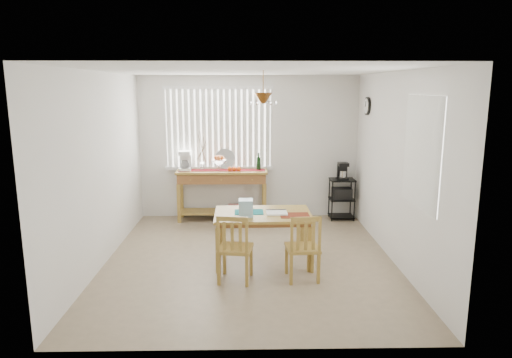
{
  "coord_description": "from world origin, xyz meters",
  "views": [
    {
      "loc": [
        -0.03,
        -6.08,
        2.39
      ],
      "look_at": [
        0.1,
        0.55,
        1.05
      ],
      "focal_mm": 32.0,
      "sensor_mm": 36.0,
      "label": 1
    }
  ],
  "objects_px": {
    "cart_items": "(343,171)",
    "dining_table": "(263,219)",
    "wire_cart": "(342,195)",
    "sideboard": "(223,183)",
    "chair_left": "(235,248)",
    "chair_right": "(303,248)"
  },
  "relations": [
    {
      "from": "chair_left",
      "to": "sideboard",
      "type": "bearing_deg",
      "value": 95.99
    },
    {
      "from": "dining_table",
      "to": "cart_items",
      "type": "bearing_deg",
      "value": 53.91
    },
    {
      "from": "sideboard",
      "to": "wire_cart",
      "type": "relative_size",
      "value": 2.18
    },
    {
      "from": "cart_items",
      "to": "chair_right",
      "type": "height_order",
      "value": "cart_items"
    },
    {
      "from": "sideboard",
      "to": "chair_left",
      "type": "height_order",
      "value": "sideboard"
    },
    {
      "from": "dining_table",
      "to": "chair_left",
      "type": "height_order",
      "value": "chair_left"
    },
    {
      "from": "sideboard",
      "to": "dining_table",
      "type": "distance_m",
      "value": 2.18
    },
    {
      "from": "sideboard",
      "to": "dining_table",
      "type": "bearing_deg",
      "value": -72.46
    },
    {
      "from": "wire_cart",
      "to": "chair_right",
      "type": "xyz_separation_m",
      "value": [
        -1.04,
        -2.7,
        -0.03
      ]
    },
    {
      "from": "chair_right",
      "to": "wire_cart",
      "type": "bearing_deg",
      "value": 68.97
    },
    {
      "from": "wire_cart",
      "to": "sideboard",
      "type": "bearing_deg",
      "value": 179.99
    },
    {
      "from": "dining_table",
      "to": "chair_left",
      "type": "distance_m",
      "value": 0.77
    },
    {
      "from": "cart_items",
      "to": "dining_table",
      "type": "distance_m",
      "value": 2.59
    },
    {
      "from": "sideboard",
      "to": "chair_right",
      "type": "bearing_deg",
      "value": -67.15
    },
    {
      "from": "dining_table",
      "to": "chair_right",
      "type": "height_order",
      "value": "chair_right"
    },
    {
      "from": "sideboard",
      "to": "dining_table",
      "type": "height_order",
      "value": "sideboard"
    },
    {
      "from": "sideboard",
      "to": "wire_cart",
      "type": "height_order",
      "value": "sideboard"
    },
    {
      "from": "wire_cart",
      "to": "chair_left",
      "type": "xyz_separation_m",
      "value": [
        -1.89,
        -2.73,
        -0.02
      ]
    },
    {
      "from": "cart_items",
      "to": "dining_table",
      "type": "bearing_deg",
      "value": -126.09
    },
    {
      "from": "chair_left",
      "to": "chair_right",
      "type": "height_order",
      "value": "chair_left"
    },
    {
      "from": "chair_right",
      "to": "sideboard",
      "type": "bearing_deg",
      "value": 112.85
    },
    {
      "from": "sideboard",
      "to": "wire_cart",
      "type": "xyz_separation_m",
      "value": [
        2.18,
        -0.0,
        -0.24
      ]
    }
  ]
}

